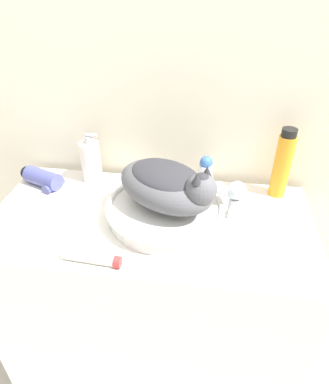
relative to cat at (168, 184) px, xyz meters
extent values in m
cube|color=beige|center=(-0.06, 0.30, 0.25)|extent=(8.00, 0.05, 2.40)
cube|color=white|center=(-0.06, -0.01, -0.54)|extent=(1.02, 0.51, 0.82)
cylinder|color=silver|center=(-0.01, 0.00, -0.11)|extent=(0.35, 0.35, 0.05)
torus|color=silver|center=(-0.01, 0.00, -0.08)|extent=(0.37, 0.37, 0.02)
ellipsoid|color=#56565B|center=(-0.01, 0.00, -0.01)|extent=(0.37, 0.33, 0.13)
ellipsoid|color=#2D2D33|center=(-0.01, 0.00, 0.03)|extent=(0.28, 0.26, 0.06)
sphere|color=#56565B|center=(0.10, -0.06, 0.03)|extent=(0.09, 0.09, 0.09)
sphere|color=#2D2D33|center=(0.10, -0.06, 0.06)|extent=(0.05, 0.05, 0.05)
cone|color=#2D2D33|center=(0.09, -0.08, 0.08)|extent=(0.03, 0.03, 0.03)
cone|color=#2D2D33|center=(0.11, -0.04, 0.08)|extent=(0.03, 0.03, 0.03)
cylinder|color=#2D2D33|center=(-0.06, 0.14, -0.06)|extent=(0.11, 0.13, 0.03)
cylinder|color=silver|center=(0.21, 0.04, -0.09)|extent=(0.04, 0.04, 0.07)
cylinder|color=silver|center=(0.15, 0.03, -0.02)|extent=(0.13, 0.04, 0.09)
sphere|color=silver|center=(0.21, 0.04, -0.03)|extent=(0.06, 0.06, 0.06)
cylinder|color=silver|center=(0.11, 0.19, -0.08)|extent=(0.05, 0.05, 0.09)
sphere|color=#3866AD|center=(0.11, 0.19, -0.02)|extent=(0.04, 0.04, 0.04)
cylinder|color=silver|center=(-0.31, 0.19, -0.06)|extent=(0.07, 0.07, 0.15)
cylinder|color=#B7B7BC|center=(-0.31, 0.19, 0.03)|extent=(0.02, 0.02, 0.02)
cylinder|color=#B7B7BC|center=(-0.29, 0.19, 0.05)|extent=(0.04, 0.01, 0.01)
cylinder|color=orange|center=(0.36, 0.19, -0.02)|extent=(0.06, 0.06, 0.22)
cylinder|color=black|center=(0.36, 0.19, 0.10)|extent=(0.05, 0.05, 0.03)
cylinder|color=silver|center=(-0.19, -0.22, -0.12)|extent=(0.15, 0.04, 0.03)
cylinder|color=red|center=(-0.10, -0.22, -0.12)|extent=(0.02, 0.03, 0.03)
cylinder|color=#474C8C|center=(-0.47, 0.12, -0.10)|extent=(0.15, 0.11, 0.06)
cylinder|color=#474C8C|center=(-0.42, 0.11, -0.11)|extent=(0.06, 0.09, 0.03)
cylinder|color=black|center=(-0.54, 0.15, -0.10)|extent=(0.03, 0.05, 0.04)
camera|label=1|loc=(0.11, -0.84, 0.55)|focal=32.00mm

